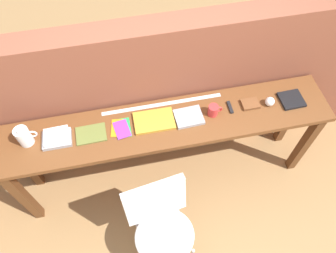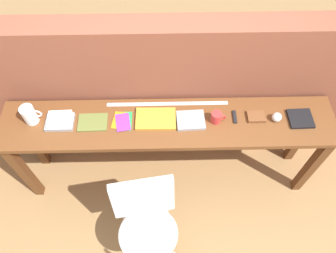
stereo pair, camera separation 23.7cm
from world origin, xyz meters
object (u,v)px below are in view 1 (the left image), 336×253
Objects in this scene: book_repair_rightmost at (291,100)px; book_open_centre at (154,121)px; multitool_folded at (230,107)px; mug at (213,110)px; leather_journal_brown at (250,104)px; pitcher_white at (24,136)px; chair_white_moulded at (161,224)px; sports_ball_small at (270,102)px; pamphlet_pile_colourful at (121,128)px; book_stack_leftmost at (57,138)px; magazine_cycling at (91,134)px.

book_open_centre is at bearing 177.63° from book_repair_rightmost.
multitool_folded is 0.63× the size of book_repair_rightmost.
mug is 0.30m from leather_journal_brown.
multitool_folded is at bearing 178.77° from leather_journal_brown.
pitcher_white is 0.62× the size of book_open_centre.
chair_white_moulded is 1.14m from pitcher_white.
mug is (0.44, -0.02, 0.03)m from book_open_centre.
mug is 0.44m from sports_ball_small.
sports_ball_small is (0.30, -0.03, 0.03)m from multitool_folded.
pamphlet_pile_colourful is 0.99m from leather_journal_brown.
book_stack_leftmost reaches higher than magazine_cycling.
mug is at bearing 50.34° from chair_white_moulded.
pitcher_white is 0.91× the size of book_stack_leftmost.
mug is (0.69, -0.01, 0.04)m from pamphlet_pile_colourful.
chair_white_moulded is 0.75m from pamphlet_pile_colourful.
leather_journal_brown is (1.45, 0.02, -0.01)m from book_stack_leftmost.
pamphlet_pile_colourful is at bearing -1.92° from pitcher_white.
chair_white_moulded is at bearing -146.92° from sports_ball_small.
book_repair_rightmost is at bearing -3.27° from multitool_folded.
leather_journal_brown is at bearing 0.74° from book_stack_leftmost.
book_repair_rightmost is at bearing -4.07° from leather_journal_brown.
pitcher_white is 2.60× the size of sports_ball_small.
chair_white_moulded is 6.86× the size of leather_journal_brown.
sports_ball_small reaches higher than chair_white_moulded.
pamphlet_pile_colourful is at bearing -178.94° from leather_journal_brown.
book_open_centre is at bearing -179.24° from multitool_folded.
pitcher_white is 1.35m from mug.
mug reaches higher than magazine_cycling.
book_open_centre is 1.68× the size of book_repair_rightmost.
chair_white_moulded is 3.02× the size of book_open_centre.
magazine_cycling is 1.15× the size of pamphlet_pile_colourful.
pitcher_white is 0.67m from pamphlet_pile_colourful.
book_stack_leftmost is 0.46m from pamphlet_pile_colourful.
book_stack_leftmost is (0.21, -0.02, -0.05)m from pitcher_white.
sports_ball_small reaches higher than magazine_cycling.
pitcher_white is 1.80m from sports_ball_small.
pamphlet_pile_colourful is 2.64× the size of sports_ball_small.
sports_ball_small is 0.40× the size of book_repair_rightmost.
mug reaches higher than leather_journal_brown.
pamphlet_pile_colourful is at bearing 179.44° from mug.
book_stack_leftmost is 1.56× the size of leather_journal_brown.
magazine_cycling is (-0.39, 0.63, 0.36)m from chair_white_moulded.
chair_white_moulded is at bearing -152.58° from book_repair_rightmost.
pitcher_white reaches higher than book_repair_rightmost.
pamphlet_pile_colourful is at bearing -176.43° from book_open_centre.
sports_ball_small is at bearing -0.96° from pitcher_white.
book_stack_leftmost is at bearing -179.68° from pamphlet_pile_colourful.
chair_white_moulded is 1.36m from book_repair_rightmost.
book_open_centre is 0.89m from sports_ball_small.
magazine_cycling is 1.54m from book_repair_rightmost.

